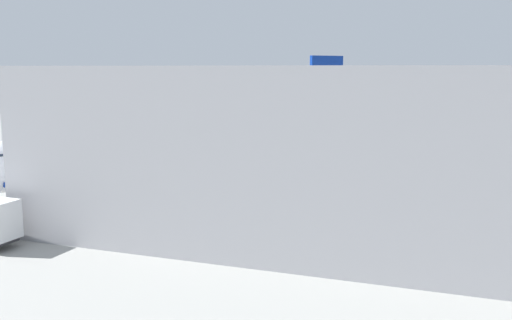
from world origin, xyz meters
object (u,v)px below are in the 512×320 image
service_truck_fuel (376,215)px  crew_loader_left (97,226)px  service_truck_pushback (381,185)px  cargo_container_mid (391,177)px  cargo_container_near (149,216)px  airliner_foreground (196,149)px

service_truck_fuel → crew_loader_left: bearing=110.9°
service_truck_pushback → crew_loader_left: (-16.65, 15.15, -0.43)m
service_truck_fuel → cargo_container_mid: service_truck_fuel is taller
service_truck_pushback → cargo_container_near: 18.88m
crew_loader_left → cargo_container_mid: bearing=-34.5°
service_truck_pushback → cargo_container_mid: service_truck_pushback is taller
airliner_foreground → cargo_container_mid: airliner_foreground is taller
service_truck_pushback → cargo_container_mid: (5.66, -0.17, -0.40)m
cargo_container_mid → cargo_container_near: bearing=144.3°
cargo_container_mid → crew_loader_left: 27.06m
cargo_container_near → crew_loader_left: (-3.40, 1.71, 0.08)m
airliner_foreground → service_truck_pushback: bearing=-91.9°
cargo_container_near → crew_loader_left: size_ratio=1.24×
cargo_container_near → cargo_container_mid: 23.29m
service_truck_fuel → service_truck_pushback: size_ratio=1.11×
service_truck_fuel → crew_loader_left: size_ratio=3.65×
service_truck_fuel → cargo_container_near: bearing=101.0°
airliner_foreground → cargo_container_near: bearing=-167.0°
service_truck_pushback → crew_loader_left: service_truck_pushback is taller
airliner_foreground → service_truck_pushback: size_ratio=6.78×
cargo_container_mid → crew_loader_left: bearing=145.5°
cargo_container_mid → service_truck_fuel: bearing=-176.6°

